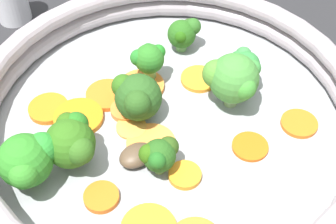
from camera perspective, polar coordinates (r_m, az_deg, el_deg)
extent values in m
plane|color=#242425|center=(0.45, 0.00, -2.27)|extent=(4.00, 4.00, 0.00)
cylinder|color=#939699|center=(0.45, 0.00, -1.79)|extent=(0.34, 0.34, 0.01)
torus|color=#9A8F96|center=(0.43, 0.00, -0.42)|extent=(0.36, 0.36, 0.02)
torus|color=#9A8F96|center=(0.42, 0.00, 1.45)|extent=(0.36, 0.36, 0.02)
cylinder|color=orange|center=(0.40, 2.07, -7.69)|extent=(0.04, 0.04, 0.01)
cylinder|color=orange|center=(0.46, 15.69, -1.36)|extent=(0.04, 0.04, 0.00)
cylinder|color=orange|center=(0.48, 3.79, 4.06)|extent=(0.05, 0.05, 0.00)
cylinder|color=orange|center=(0.47, -7.47, 2.08)|extent=(0.06, 0.06, 0.01)
cylinder|color=orange|center=(0.45, -10.86, -0.67)|extent=(0.06, 0.06, 0.01)
cylinder|color=orange|center=(0.45, -5.22, 0.23)|extent=(0.04, 0.04, 0.01)
cylinder|color=orange|center=(0.43, -2.09, -3.80)|extent=(0.06, 0.06, 0.00)
cylinder|color=#F19D41|center=(0.44, -4.48, -1.87)|extent=(0.04, 0.04, 0.00)
cylinder|color=orange|center=(0.46, -14.49, 0.08)|extent=(0.05, 0.05, 0.01)
cylinder|color=#E05D12|center=(0.43, 9.97, -4.17)|extent=(0.04, 0.04, 0.00)
cylinder|color=orange|center=(0.39, -8.12, -10.22)|extent=(0.04, 0.04, 0.01)
cylinder|color=orange|center=(0.47, -3.22, 3.19)|extent=(0.06, 0.06, 0.01)
cylinder|color=#749F60|center=(0.48, 9.21, 4.16)|extent=(0.01, 0.01, 0.02)
sphere|color=#2E7C36|center=(0.47, 9.46, 5.64)|extent=(0.03, 0.03, 0.03)
sphere|color=#347E35|center=(0.46, 10.25, 5.29)|extent=(0.02, 0.02, 0.02)
sphere|color=#307C36|center=(0.47, 8.56, 6.42)|extent=(0.02, 0.02, 0.02)
sphere|color=#36783D|center=(0.47, 9.18, 6.89)|extent=(0.02, 0.02, 0.02)
cylinder|color=#8AB16C|center=(0.46, 7.73, 1.95)|extent=(0.01, 0.01, 0.02)
sphere|color=#3F8033|center=(0.44, 8.03, 4.08)|extent=(0.05, 0.05, 0.05)
sphere|color=#39852D|center=(0.43, 9.29, 2.95)|extent=(0.02, 0.02, 0.02)
sphere|color=#47822C|center=(0.44, 5.92, 4.66)|extent=(0.03, 0.03, 0.03)
cylinder|color=#6E8F4A|center=(0.40, -0.85, -6.58)|extent=(0.01, 0.01, 0.01)
sphere|color=#235319|center=(0.39, -0.87, -5.35)|extent=(0.03, 0.03, 0.03)
sphere|color=#1E5C1B|center=(0.38, -0.73, -5.98)|extent=(0.01, 0.01, 0.01)
sphere|color=#2A4915|center=(0.39, 0.05, -4.25)|extent=(0.02, 0.02, 0.02)
sphere|color=#2C580F|center=(0.39, -2.36, -5.13)|extent=(0.02, 0.02, 0.02)
cylinder|color=#7BA763|center=(0.42, -11.44, -5.44)|extent=(0.01, 0.01, 0.02)
sphere|color=#2D6017|center=(0.40, -11.86, -3.76)|extent=(0.04, 0.04, 0.04)
sphere|color=#2C5A13|center=(0.40, -12.16, -1.37)|extent=(0.02, 0.02, 0.02)
sphere|color=#2E5D1B|center=(0.39, -10.68, -4.63)|extent=(0.02, 0.02, 0.02)
sphere|color=#23671B|center=(0.40, -11.13, -1.45)|extent=(0.02, 0.02, 0.02)
cylinder|color=#70A757|center=(0.52, 1.90, 8.19)|extent=(0.01, 0.01, 0.01)
sphere|color=#255A19|center=(0.51, 1.95, 9.46)|extent=(0.03, 0.03, 0.03)
sphere|color=#2A5019|center=(0.51, 2.68, 10.31)|extent=(0.02, 0.02, 0.02)
sphere|color=#295C1F|center=(0.51, 3.04, 10.37)|extent=(0.02, 0.02, 0.02)
sphere|color=#21540F|center=(0.50, 1.23, 9.23)|extent=(0.01, 0.01, 0.01)
cylinder|color=#669148|center=(0.48, -2.24, 4.83)|extent=(0.01, 0.01, 0.02)
sphere|color=#296C20|center=(0.46, -2.31, 6.49)|extent=(0.03, 0.03, 0.03)
sphere|color=#267627|center=(0.47, -2.41, 7.54)|extent=(0.01, 0.01, 0.01)
sphere|color=#1F751E|center=(0.47, -1.21, 7.35)|extent=(0.01, 0.01, 0.01)
sphere|color=#227024|center=(0.46, -3.62, 6.63)|extent=(0.02, 0.02, 0.02)
cylinder|color=#77A45C|center=(0.45, -3.53, 0.17)|extent=(0.01, 0.01, 0.01)
sphere|color=#26511D|center=(0.43, -3.64, 1.80)|extent=(0.04, 0.04, 0.04)
sphere|color=#2A5A16|center=(0.43, -5.48, 3.16)|extent=(0.02, 0.02, 0.02)
sphere|color=#264F1A|center=(0.42, -3.75, 1.08)|extent=(0.02, 0.02, 0.02)
cylinder|color=#86B35E|center=(0.41, -16.37, -7.42)|extent=(0.01, 0.01, 0.02)
sphere|color=#2B7922|center=(0.40, -17.01, -5.69)|extent=(0.05, 0.05, 0.05)
sphere|color=#288329|center=(0.39, -15.08, -4.30)|extent=(0.03, 0.03, 0.03)
sphere|color=#2F7B23|center=(0.38, -17.15, -7.23)|extent=(0.02, 0.02, 0.02)
ellipsoid|color=brown|center=(0.41, -3.90, -5.29)|extent=(0.04, 0.04, 0.01)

